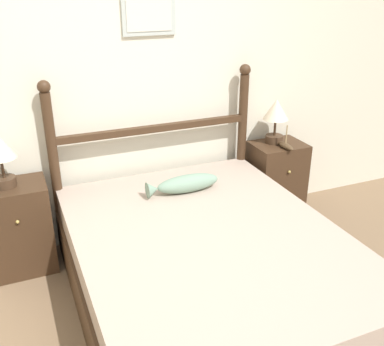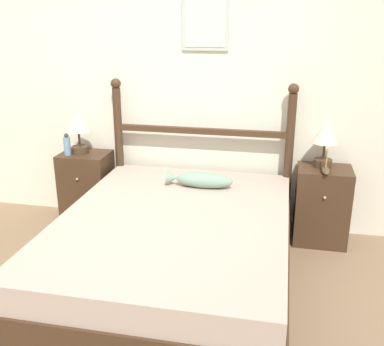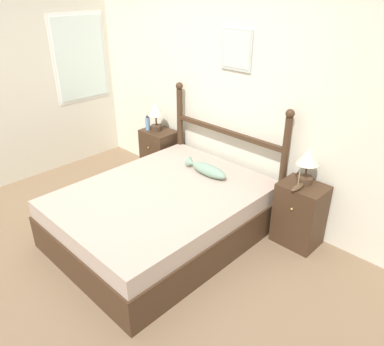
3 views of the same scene
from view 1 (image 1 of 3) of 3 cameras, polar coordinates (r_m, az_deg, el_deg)
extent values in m
cube|color=beige|center=(3.39, -9.21, 11.87)|extent=(6.40, 0.06, 2.55)
cube|color=#ADB7B2|center=(3.35, -5.57, 20.52)|extent=(0.39, 0.02, 0.42)
cube|color=beige|center=(3.34, -5.51, 20.51)|extent=(0.33, 0.01, 0.36)
cube|color=#3D2819|center=(2.93, 2.08, -13.70)|extent=(1.59, 2.06, 0.35)
cube|color=tan|center=(2.77, 2.17, -9.32)|extent=(1.55, 2.02, 0.18)
cylinder|color=#3D2819|center=(3.38, -16.90, -0.56)|extent=(0.07, 0.07, 1.24)
sphere|color=#3D2819|center=(3.18, -18.31, 10.35)|extent=(0.09, 0.09, 0.09)
cylinder|color=#3D2819|center=(3.80, 6.29, 3.07)|extent=(0.07, 0.07, 1.24)
sphere|color=#3D2819|center=(3.62, 6.77, 12.89)|extent=(0.09, 0.09, 0.09)
cube|color=#3D2819|center=(3.42, -4.77, 5.64)|extent=(1.52, 0.05, 0.05)
cube|color=#3D2819|center=(3.41, -21.09, -6.51)|extent=(0.44, 0.34, 0.66)
sphere|color=tan|center=(3.18, -21.28, -5.81)|extent=(0.02, 0.02, 0.02)
cube|color=#3D2819|center=(3.98, 10.60, -0.80)|extent=(0.44, 0.34, 0.66)
sphere|color=tan|center=(3.78, 12.26, 0.14)|extent=(0.02, 0.02, 0.02)
cylinder|color=#422D1E|center=(3.25, -22.67, -1.07)|extent=(0.15, 0.15, 0.06)
cylinder|color=#422D1E|center=(3.21, -22.95, 0.60)|extent=(0.02, 0.02, 0.14)
cylinder|color=#422D1E|center=(3.87, 10.37, 4.28)|extent=(0.15, 0.15, 0.06)
cylinder|color=#422D1E|center=(3.83, 10.49, 5.73)|extent=(0.02, 0.02, 0.14)
cone|color=beige|center=(3.79, 10.66, 7.95)|extent=(0.21, 0.21, 0.17)
ellipsoid|color=#4C3823|center=(3.76, 11.79, 3.41)|extent=(0.06, 0.20, 0.04)
cylinder|color=#997F56|center=(3.73, 11.91, 4.83)|extent=(0.01, 0.01, 0.15)
ellipsoid|color=gray|center=(3.21, -0.50, -1.31)|extent=(0.46, 0.14, 0.13)
cone|color=gray|center=(3.13, -5.01, -2.11)|extent=(0.08, 0.11, 0.11)
camera|label=2|loc=(1.81, 86.21, -2.56)|focal=42.00mm
camera|label=3|loc=(3.50, 71.77, 15.69)|focal=35.00mm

